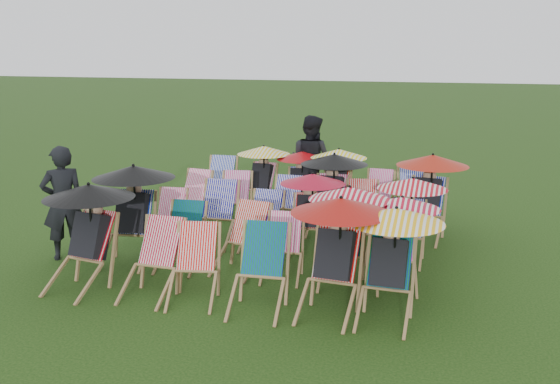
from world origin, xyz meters
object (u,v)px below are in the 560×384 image
(deckchair_0, at_px, (83,235))
(deckchair_29, at_px, (415,194))
(person_left, at_px, (63,203))
(deckchair_5, at_px, (389,263))
(person_rear, at_px, (311,161))

(deckchair_0, xyz_separation_m, deckchair_29, (3.96, 4.64, -0.24))
(deckchair_29, height_order, person_left, person_left)
(deckchair_5, bearing_deg, person_left, 172.04)
(deckchair_0, relative_size, person_left, 0.81)
(deckchair_0, xyz_separation_m, person_rear, (1.85, 5.11, 0.18))
(deckchair_0, xyz_separation_m, deckchair_5, (3.98, 0.13, -0.04))
(deckchair_29, bearing_deg, deckchair_5, -101.48)
(deckchair_5, relative_size, person_rear, 0.73)
(deckchair_29, relative_size, person_left, 0.60)
(deckchair_0, height_order, deckchair_29, deckchair_0)
(deckchair_5, relative_size, deckchair_29, 1.29)
(deckchair_29, xyz_separation_m, person_left, (-4.94, -3.65, 0.37))
(person_left, distance_m, person_rear, 5.00)
(person_left, height_order, person_rear, person_rear)
(deckchair_0, distance_m, deckchair_29, 6.11)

